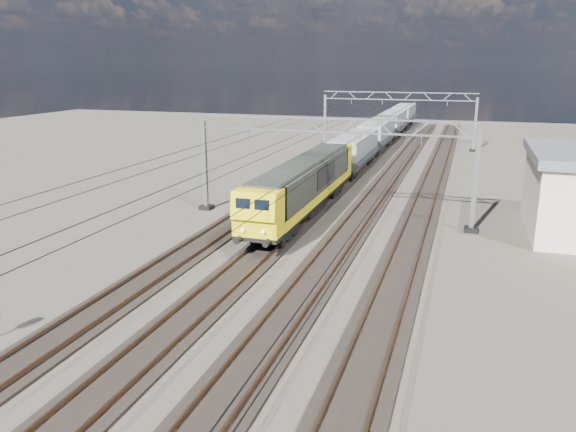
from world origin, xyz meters
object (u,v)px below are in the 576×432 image
(catenary_gantry_far, at_px, (397,118))
(locomotive, at_px, (305,184))
(hopper_wagon_third, at_px, (392,122))
(hopper_wagon_fourth, at_px, (404,114))
(hopper_wagon_mid, at_px, (377,133))
(catenary_gantry_mid, at_px, (330,165))
(hopper_wagon_lead, at_px, (354,150))

(catenary_gantry_far, bearing_deg, locomotive, -93.24)
(catenary_gantry_far, distance_m, hopper_wagon_third, 11.03)
(catenary_gantry_far, relative_size, hopper_wagon_fourth, 1.53)
(catenary_gantry_far, xyz_separation_m, hopper_wagon_mid, (-2.00, -3.48, -1.67))
(catenary_gantry_far, distance_m, locomotive, 35.47)
(catenary_gantry_mid, xyz_separation_m, hopper_wagon_mid, (-2.00, 32.52, -1.67))
(hopper_wagon_third, bearing_deg, catenary_gantry_mid, -87.55)
(locomotive, xyz_separation_m, hopper_wagon_fourth, (-0.00, 60.30, -0.09))
(catenary_gantry_far, relative_size, hopper_wagon_mid, 1.53)
(catenary_gantry_mid, bearing_deg, hopper_wagon_mid, 93.52)
(catenary_gantry_far, distance_m, hopper_wagon_lead, 17.87)
(catenary_gantry_mid, distance_m, locomotive, 2.62)
(hopper_wagon_mid, bearing_deg, catenary_gantry_far, 60.09)
(hopper_wagon_fourth, bearing_deg, hopper_wagon_mid, -90.00)
(locomotive, bearing_deg, hopper_wagon_mid, 90.00)
(catenary_gantry_far, height_order, hopper_wagon_third, catenary_gantry_far)
(catenary_gantry_mid, height_order, locomotive, catenary_gantry_mid)
(hopper_wagon_mid, height_order, hopper_wagon_fourth, same)
(hopper_wagon_fourth, bearing_deg, hopper_wagon_lead, -90.00)
(locomotive, distance_m, hopper_wagon_mid, 31.90)
(locomotive, relative_size, hopper_wagon_mid, 1.62)
(locomotive, bearing_deg, hopper_wagon_lead, 90.00)
(catenary_gantry_mid, bearing_deg, hopper_wagon_lead, 96.23)
(catenary_gantry_far, relative_size, hopper_wagon_lead, 1.53)
(locomotive, distance_m, hopper_wagon_third, 46.10)
(locomotive, xyz_separation_m, hopper_wagon_lead, (-0.00, 17.70, -0.09))
(catenary_gantry_mid, height_order, hopper_wagon_lead, catenary_gantry_mid)
(catenary_gantry_mid, height_order, hopper_wagon_fourth, catenary_gantry_mid)
(hopper_wagon_mid, distance_m, hopper_wagon_third, 14.20)
(catenary_gantry_mid, distance_m, hopper_wagon_lead, 18.51)
(locomotive, xyz_separation_m, hopper_wagon_third, (-0.00, 46.10, -0.09))
(hopper_wagon_lead, relative_size, hopper_wagon_third, 1.00)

